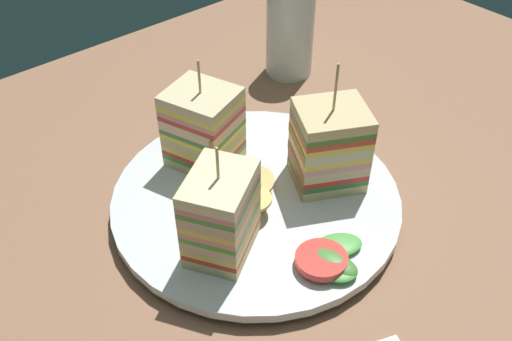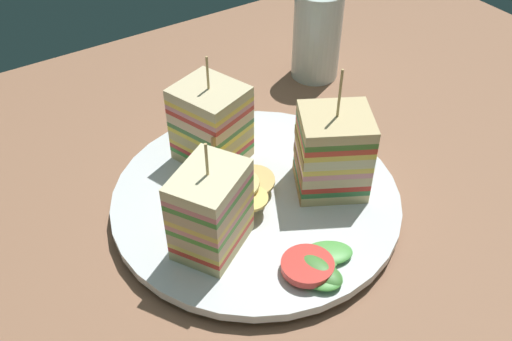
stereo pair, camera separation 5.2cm
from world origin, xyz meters
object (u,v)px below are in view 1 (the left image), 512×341
object	(u,v)px
sandwich_wedge_2	(204,128)
chip_pile	(246,188)
sandwich_wedge_1	(329,146)
plate	(256,199)
drinking_glass	(290,38)
sandwich_wedge_0	(221,214)

from	to	relation	value
sandwich_wedge_2	chip_pile	distance (cm)	7.72
sandwich_wedge_1	plate	bearing A→B (deg)	6.28
drinking_glass	sandwich_wedge_0	bearing A→B (deg)	-143.29
sandwich_wedge_2	drinking_glass	bearing A→B (deg)	94.81
sandwich_wedge_1	sandwich_wedge_0	bearing A→B (deg)	30.29
sandwich_wedge_1	chip_pile	world-z (taller)	sandwich_wedge_1
plate	drinking_glass	world-z (taller)	drinking_glass
sandwich_wedge_1	drinking_glass	bearing A→B (deg)	-95.63
sandwich_wedge_2	chip_pile	xyz separation A→B (cm)	(-0.60, -7.22, -2.65)
sandwich_wedge_0	drinking_glass	size ratio (longest dim) A/B	0.98
sandwich_wedge_1	chip_pile	size ratio (longest dim) A/B	1.68
plate	sandwich_wedge_1	world-z (taller)	sandwich_wedge_1
sandwich_wedge_0	drinking_glass	distance (cm)	32.87
sandwich_wedge_0	sandwich_wedge_2	bearing A→B (deg)	28.77
plate	chip_pile	world-z (taller)	chip_pile
plate	drinking_glass	distance (cm)	26.04
plate	sandwich_wedge_0	bearing A→B (deg)	-154.27
sandwich_wedge_0	plate	bearing A→B (deg)	-5.66
drinking_glass	sandwich_wedge_1	bearing A→B (deg)	-124.21
sandwich_wedge_0	sandwich_wedge_2	distance (cm)	11.98
sandwich_wedge_2	chip_pile	size ratio (longest dim) A/B	1.51
sandwich_wedge_1	drinking_glass	distance (cm)	23.29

